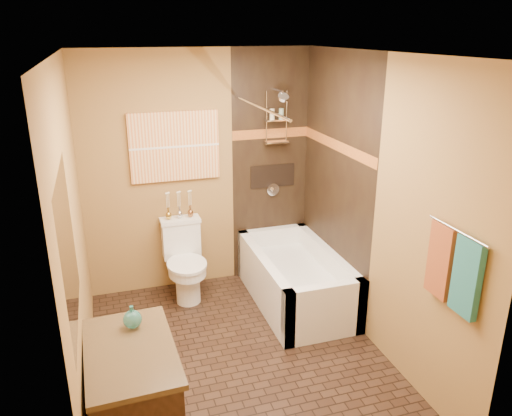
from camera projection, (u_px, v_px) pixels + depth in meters
name	position (u px, v px, depth m)	size (l,w,h in m)	color
floor	(241.00, 358.00, 4.27)	(3.00, 3.00, 0.00)	black
wall_left	(75.00, 241.00, 3.51)	(0.02, 3.00, 2.50)	olive
wall_right	(376.00, 207.00, 4.19)	(0.02, 3.00, 2.50)	olive
wall_back	(200.00, 173.00, 5.19)	(2.40, 0.02, 2.50)	olive
wall_front	(320.00, 326.00, 2.50)	(2.40, 0.02, 2.50)	olive
ceiling	(237.00, 53.00, 3.43)	(3.00, 3.00, 0.00)	silver
alcove_tile_back	(270.00, 167.00, 5.40)	(0.85, 0.01, 2.50)	black
alcove_tile_right	(335.00, 183.00, 4.86)	(0.01, 1.50, 2.50)	black
mosaic_band_back	(271.00, 133.00, 5.27)	(0.85, 0.01, 0.10)	#90401A
mosaic_band_right	(336.00, 145.00, 4.73)	(0.01, 1.50, 0.10)	#90401A
alcove_niche	(273.00, 176.00, 5.44)	(0.50, 0.01, 0.25)	black
shower_fixtures	(277.00, 131.00, 5.17)	(0.24, 0.33, 1.16)	silver
curtain_rod	(259.00, 106.00, 4.38)	(0.03, 0.03, 1.55)	silver
towel_bar	(458.00, 231.00, 3.17)	(0.02, 0.02, 0.55)	silver
towel_teal	(467.00, 278.00, 3.14)	(0.05, 0.22, 0.52)	#206D69
towel_rust	(441.00, 260.00, 3.38)	(0.05, 0.22, 0.52)	brown
sunset_painting	(175.00, 147.00, 5.00)	(0.90, 0.04, 0.70)	orange
vanity_mirror	(68.00, 250.00, 2.77)	(0.01, 1.00, 0.90)	white
bathtub	(295.00, 282.00, 5.10)	(0.80, 1.50, 0.55)	white
toilet	(185.00, 260.00, 5.14)	(0.41, 0.61, 0.81)	white
vanity	(133.00, 401.00, 3.21)	(0.58, 0.91, 0.79)	black
teal_bottle	(132.00, 317.00, 3.28)	(0.12, 0.12, 0.20)	#246E65
bud_vases	(179.00, 204.00, 5.12)	(0.29, 0.06, 0.28)	#B79339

